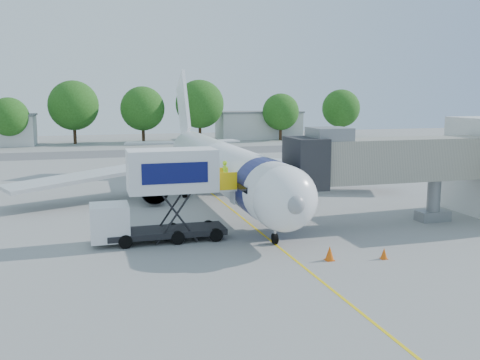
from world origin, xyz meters
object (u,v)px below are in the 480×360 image
object	(u,v)px
aircraft	(220,165)
jet_bridge	(377,161)
catering_hiloader	(161,196)
ground_tug	(336,271)

from	to	relation	value
aircraft	jet_bridge	distance (m)	13.77
aircraft	catering_hiloader	size ratio (longest dim) A/B	4.44
aircraft	ground_tug	distance (m)	21.03
aircraft	ground_tug	world-z (taller)	aircraft
aircraft	catering_hiloader	distance (m)	12.77
jet_bridge	catering_hiloader	world-z (taller)	jet_bridge
aircraft	jet_bridge	xyz separation A→B (m)	(7.99, -11.12, 1.39)
aircraft	catering_hiloader	xyz separation A→B (m)	(-6.27, -11.12, -0.19)
jet_bridge	catering_hiloader	xyz separation A→B (m)	(-14.27, -0.00, -1.59)
catering_hiloader	aircraft	bearing A→B (deg)	60.58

